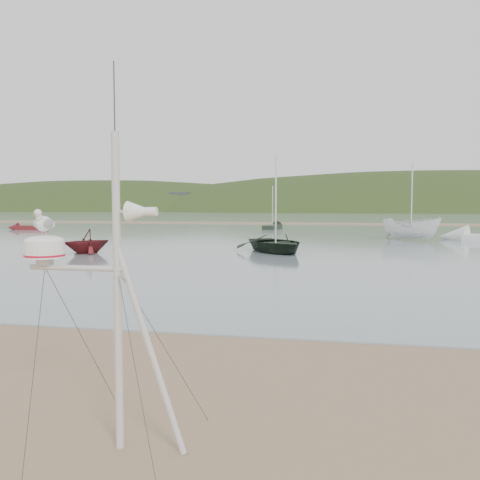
% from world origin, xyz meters
% --- Properties ---
extents(ground, '(560.00, 560.00, 0.00)m').
position_xyz_m(ground, '(0.00, 0.00, 0.00)').
color(ground, '#82664B').
rests_on(ground, ground).
extents(water, '(560.00, 256.00, 0.04)m').
position_xyz_m(water, '(0.00, 132.00, 0.02)').
color(water, gray).
rests_on(water, ground).
extents(sandbar, '(560.00, 7.00, 0.07)m').
position_xyz_m(sandbar, '(0.00, 70.00, 0.07)').
color(sandbar, '#82664B').
rests_on(sandbar, water).
extents(hill_ridge, '(620.00, 180.00, 80.00)m').
position_xyz_m(hill_ridge, '(18.52, 235.00, -19.70)').
color(hill_ridge, '#223315').
rests_on(hill_ridge, ground).
extents(far_cottages, '(294.40, 6.30, 8.00)m').
position_xyz_m(far_cottages, '(3.00, 196.00, 4.00)').
color(far_cottages, white).
rests_on(far_cottages, ground).
extents(mast_rig, '(2.03, 2.17, 4.58)m').
position_xyz_m(mast_rig, '(1.02, -1.30, 1.11)').
color(mast_rig, beige).
rests_on(mast_rig, ground).
extents(boat_dark, '(3.79, 2.95, 5.31)m').
position_xyz_m(boat_dark, '(-0.26, 23.61, 2.69)').
color(boat_dark, black).
rests_on(boat_dark, water).
extents(boat_red, '(2.77, 2.58, 2.75)m').
position_xyz_m(boat_red, '(-11.12, 20.73, 1.41)').
color(boat_red, '#5A1417').
rests_on(boat_red, water).
extents(boat_white, '(2.56, 2.55, 4.90)m').
position_xyz_m(boat_white, '(9.18, 36.33, 2.49)').
color(boat_white, silver).
rests_on(boat_white, water).
extents(dinghy_red_far, '(4.67, 1.75, 1.11)m').
position_xyz_m(dinghy_red_far, '(-32.19, 45.30, 0.29)').
color(dinghy_red_far, '#5A1417').
rests_on(dinghy_red_far, ground).
extents(sailboat_white_near, '(8.14, 5.45, 8.04)m').
position_xyz_m(sailboat_white_near, '(14.13, 36.66, 0.30)').
color(sailboat_white_near, silver).
rests_on(sailboat_white_near, ground).
extents(sailboat_dark_mid, '(2.11, 5.61, 5.50)m').
position_xyz_m(sailboat_dark_mid, '(-4.15, 53.57, 0.30)').
color(sailboat_dark_mid, black).
rests_on(sailboat_dark_mid, ground).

